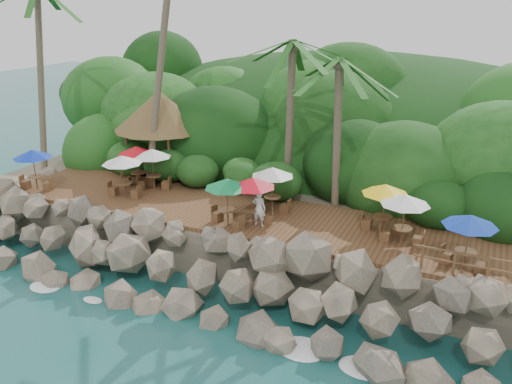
% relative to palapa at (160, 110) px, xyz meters
% --- Properties ---
extents(ground, '(140.00, 140.00, 0.00)m').
position_rel_palapa_xyz_m(ground, '(7.74, -9.98, -5.79)').
color(ground, '#19514F').
rests_on(ground, ground).
extents(land_base, '(32.00, 25.20, 2.10)m').
position_rel_palapa_xyz_m(land_base, '(7.74, 6.02, -4.74)').
color(land_base, gray).
rests_on(land_base, ground).
extents(jungle_hill, '(44.80, 28.00, 15.40)m').
position_rel_palapa_xyz_m(jungle_hill, '(7.74, 13.52, -5.79)').
color(jungle_hill, '#143811').
rests_on(jungle_hill, ground).
extents(seawall, '(29.00, 4.00, 2.30)m').
position_rel_palapa_xyz_m(seawall, '(7.74, -7.98, -4.64)').
color(seawall, gray).
rests_on(seawall, ground).
extents(terrace, '(26.00, 5.00, 0.20)m').
position_rel_palapa_xyz_m(terrace, '(7.74, -3.98, -3.59)').
color(terrace, brown).
rests_on(terrace, land_base).
extents(jungle_foliage, '(44.00, 16.00, 12.00)m').
position_rel_palapa_xyz_m(jungle_foliage, '(7.74, 5.02, -5.79)').
color(jungle_foliage, '#143811').
rests_on(jungle_foliage, ground).
extents(foam_line, '(25.20, 0.80, 0.06)m').
position_rel_palapa_xyz_m(foam_line, '(7.74, -9.68, -5.76)').
color(foam_line, white).
rests_on(foam_line, ground).
extents(palapa, '(5.19, 5.19, 4.60)m').
position_rel_palapa_xyz_m(palapa, '(0.00, 0.00, 0.00)').
color(palapa, brown).
rests_on(palapa, ground).
extents(dining_clusters, '(22.86, 4.71, 2.14)m').
position_rel_palapa_xyz_m(dining_clusters, '(6.65, -4.33, -1.71)').
color(dining_clusters, brown).
rests_on(dining_clusters, terrace).
extents(waiter, '(0.61, 0.41, 1.64)m').
position_rel_palapa_xyz_m(waiter, '(8.39, -5.10, -2.67)').
color(waiter, silver).
rests_on(waiter, terrace).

